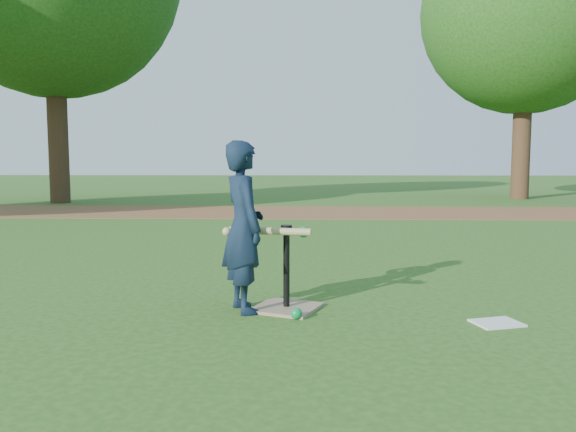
{
  "coord_description": "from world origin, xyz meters",
  "views": [
    {
      "loc": [
        0.46,
        -4.32,
        1.06
      ],
      "look_at": [
        0.3,
        -0.04,
        0.65
      ],
      "focal_mm": 35.0,
      "sensor_mm": 36.0,
      "label": 1
    }
  ],
  "objects": [
    {
      "name": "ground",
      "position": [
        0.0,
        0.0,
        0.0
      ],
      "size": [
        80.0,
        80.0,
        0.0
      ],
      "primitive_type": "plane",
      "color": "#285116",
      "rests_on": "ground"
    },
    {
      "name": "dirt_strip",
      "position": [
        0.0,
        7.5,
        0.01
      ],
      "size": [
        24.0,
        3.0,
        0.01
      ],
      "primitive_type": "cube",
      "color": "brown",
      "rests_on": "ground"
    },
    {
      "name": "child",
      "position": [
        -0.0,
        -0.39,
        0.61
      ],
      "size": [
        0.45,
        0.52,
        1.21
      ],
      "primitive_type": "imported",
      "rotation": [
        0.0,
        0.0,
        2.01
      ],
      "color": "#101E30",
      "rests_on": "ground"
    },
    {
      "name": "wiffle_ball_ground",
      "position": [
        0.38,
        -0.6,
        0.04
      ],
      "size": [
        0.08,
        0.08,
        0.08
      ],
      "primitive_type": "sphere",
      "color": "#0B823C",
      "rests_on": "ground"
    },
    {
      "name": "clipboard",
      "position": [
        1.7,
        -0.66,
        0.01
      ],
      "size": [
        0.35,
        0.31,
        0.01
      ],
      "primitive_type": "cube",
      "rotation": [
        0.0,
        0.0,
        0.3
      ],
      "color": "silver",
      "rests_on": "ground"
    },
    {
      "name": "batting_tee",
      "position": [
        0.3,
        -0.34,
        0.11
      ],
      "size": [
        0.56,
        0.56,
        0.61
      ],
      "color": "#90785B",
      "rests_on": "ground"
    },
    {
      "name": "swing_action",
      "position": [
        0.2,
        -0.37,
        0.57
      ],
      "size": [
        0.63,
        0.16,
        0.08
      ],
      "color": "tan",
      "rests_on": "ground"
    },
    {
      "name": "tree_right",
      "position": [
        6.5,
        12.0,
        5.29
      ],
      "size": [
        5.8,
        5.8,
        8.21
      ],
      "color": "#382316",
      "rests_on": "ground"
    }
  ]
}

